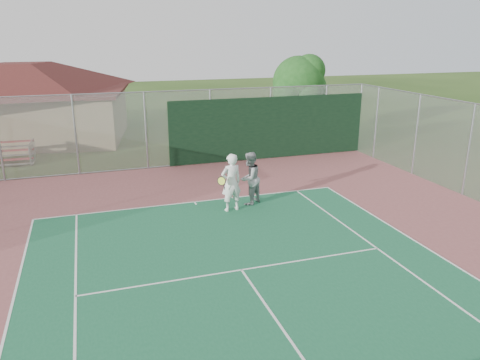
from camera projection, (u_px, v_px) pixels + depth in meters
The scene contains 7 objects.
back_fence at pixel (213, 129), 21.94m from camera, with size 20.08×0.11×3.53m.
side_fence_right at pixel (416, 135), 20.21m from camera, with size 0.08×9.00×3.50m.
clubhouse at pixel (21, 94), 26.69m from camera, with size 13.28×10.01×5.21m.
bleachers at pixel (3, 153), 22.07m from camera, with size 2.76×1.74×1.01m.
tree at pixel (300, 84), 26.72m from camera, with size 3.50×3.32×4.88m.
player_white_front at pixel (231, 183), 16.08m from camera, with size 1.01×0.76×2.03m.
player_grey_back at pixel (250, 179), 16.74m from camera, with size 1.18×1.12×1.91m.
Camera 1 is at (-3.47, -3.99, 5.88)m, focal length 35.00 mm.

